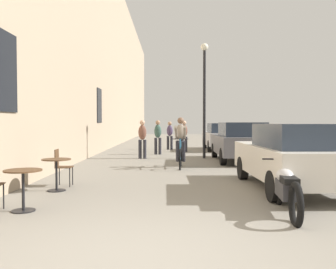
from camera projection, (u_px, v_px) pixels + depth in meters
ground_plane at (149, 257)px, 4.13m from camera, size 88.00×88.00×0.00m
building_facade_left at (96, 40)px, 17.95m from camera, size 0.54×68.00×11.31m
cafe_table_near at (25, 181)px, 6.23m from camera, size 0.64×0.64×0.72m
cafe_table_mid at (58, 168)px, 8.09m from camera, size 0.64×0.64×0.72m
cafe_chair_mid_toward_street at (63, 165)px, 8.71m from camera, size 0.40×0.40×0.89m
cyclist_on_bicycle at (182, 144)px, 12.30m from camera, size 0.52×1.76×1.74m
pedestrian_near at (144, 137)px, 15.30m from camera, size 0.35×0.25×1.64m
pedestrian_mid at (160, 135)px, 17.34m from camera, size 0.34×0.24×1.65m
pedestrian_far at (186, 134)px, 18.83m from camera, size 0.35×0.25×1.63m
pedestrian_furthest at (172, 134)px, 20.40m from camera, size 0.34×0.24×1.59m
street_lamp at (206, 86)px, 15.35m from camera, size 0.32×0.32×4.90m
parked_car_nearest at (294, 156)px, 8.20m from camera, size 1.82×4.25×1.51m
parked_car_second at (241, 141)px, 14.21m from camera, size 1.90×4.36×1.54m
parked_car_third at (223, 136)px, 20.05m from camera, size 1.80×4.22×1.50m
parked_motorcycle at (288, 189)px, 6.09m from camera, size 0.62×2.14×0.92m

